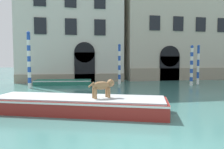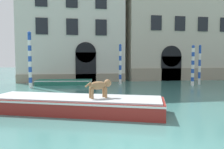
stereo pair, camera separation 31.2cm
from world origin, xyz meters
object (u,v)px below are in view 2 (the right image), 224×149
object	(u,v)px
mooring_pole_4	(193,65)
mooring_pole_5	(120,64)
mooring_pole_1	(200,65)
boat_foreground	(75,104)
dog_on_deck	(100,86)
boat_moored_near_palazzo	(64,82)
mooring_pole_0	(30,60)

from	to	relation	value
mooring_pole_4	mooring_pole_5	size ratio (longest dim) A/B	0.95
mooring_pole_1	mooring_pole_4	world-z (taller)	mooring_pole_1
boat_foreground	dog_on_deck	size ratio (longest dim) A/B	6.80
mooring_pole_4	mooring_pole_5	distance (m)	6.52
boat_moored_near_palazzo	mooring_pole_5	world-z (taller)	mooring_pole_5
boat_foreground	mooring_pole_1	world-z (taller)	mooring_pole_1
boat_foreground	boat_moored_near_palazzo	bearing A→B (deg)	115.19
mooring_pole_5	boat_foreground	bearing A→B (deg)	-111.97
mooring_pole_4	mooring_pole_5	world-z (taller)	mooring_pole_5
boat_moored_near_palazzo	mooring_pole_0	distance (m)	3.89
mooring_pole_1	mooring_pole_4	xyz separation A→B (m)	(-1.00, -0.56, -0.03)
dog_on_deck	mooring_pole_5	xyz separation A→B (m)	(3.15, 10.89, 0.68)
mooring_pole_1	mooring_pole_5	bearing A→B (deg)	166.57
boat_foreground	mooring_pole_5	world-z (taller)	mooring_pole_5
dog_on_deck	mooring_pole_4	size ratio (longest dim) A/B	0.33
boat_moored_near_palazzo	mooring_pole_1	distance (m)	12.60
mooring_pole_0	mooring_pole_5	size ratio (longest dim) A/B	1.22
mooring_pole_0	boat_foreground	bearing A→B (deg)	-67.90
mooring_pole_1	mooring_pole_4	bearing A→B (deg)	-150.53
mooring_pole_1	mooring_pole_5	world-z (taller)	mooring_pole_5
mooring_pole_5	mooring_pole_4	bearing A→B (deg)	-20.30
boat_moored_near_palazzo	mooring_pole_5	bearing A→B (deg)	1.73
dog_on_deck	mooring_pole_0	bearing A→B (deg)	99.31
mooring_pole_0	mooring_pole_4	distance (m)	13.94
boat_moored_near_palazzo	mooring_pole_5	size ratio (longest dim) A/B	1.39
mooring_pole_0	mooring_pole_1	world-z (taller)	mooring_pole_0
boat_foreground	mooring_pole_4	xyz separation A→B (m)	(10.33, 8.18, 1.45)
mooring_pole_0	mooring_pole_4	xyz separation A→B (m)	(13.92, -0.66, -0.50)
boat_foreground	mooring_pole_4	size ratio (longest dim) A/B	2.24
mooring_pole_0	boat_moored_near_palazzo	bearing A→B (deg)	37.85
boat_moored_near_palazzo	mooring_pole_5	distance (m)	5.48
boat_foreground	boat_moored_near_palazzo	world-z (taller)	boat_foreground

